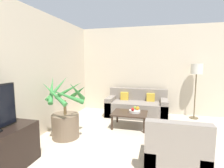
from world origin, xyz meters
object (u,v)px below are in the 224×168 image
sofa_loveseat (137,107)px  orange_fruit (138,108)px  ottoman (172,135)px  fruit_bowl (135,111)px  apple_green (135,108)px  armchair (175,152)px  coffee_table (130,114)px  potted_palm (65,118)px  floor_lamp (197,72)px  apple_red (133,109)px

sofa_loveseat → orange_fruit: sofa_loveseat is taller
ottoman → sofa_loveseat: bearing=118.3°
fruit_bowl → apple_green: (-0.01, 0.08, 0.07)m
orange_fruit → armchair: size_ratio=0.10×
coffee_table → ottoman: size_ratio=1.49×
potted_palm → ottoman: (2.18, 0.24, -0.23)m
coffee_table → fruit_bowl: bearing=23.9°
sofa_loveseat → ottoman: 1.87m
fruit_bowl → armchair: 1.76m
ottoman → fruit_bowl: bearing=138.2°
sofa_loveseat → fruit_bowl: (0.06, -0.90, 0.12)m
armchair → potted_palm: bearing=165.1°
orange_fruit → armchair: armchair is taller
sofa_loveseat → ottoman: (0.89, -1.65, -0.08)m
coffee_table → armchair: armchair is taller
fruit_bowl → apple_green: apple_green is taller
floor_lamp → apple_green: (-1.58, -1.02, -0.86)m
sofa_loveseat → apple_green: sofa_loveseat is taller
fruit_bowl → armchair: (0.81, -1.56, -0.14)m
potted_palm → fruit_bowl: (1.35, 0.98, -0.02)m
fruit_bowl → armchair: armchair is taller
sofa_loveseat → armchair: bearing=-70.6°
fruit_bowl → ottoman: size_ratio=0.49×
floor_lamp → apple_green: floor_lamp is taller
floor_lamp → ottoman: (-0.74, -1.84, -1.13)m
floor_lamp → ottoman: floor_lamp is taller
sofa_loveseat → apple_green: (0.05, -0.82, 0.19)m
armchair → ottoman: size_ratio=1.50×
coffee_table → ottoman: bearing=-36.2°
potted_palm → orange_fruit: (1.41, 1.02, 0.05)m
apple_green → ottoman: apple_green is taller
orange_fruit → coffee_table: bearing=-155.3°
ottoman → coffee_table: bearing=143.8°
sofa_loveseat → orange_fruit: 0.90m
ottoman → apple_red: bearing=142.8°
potted_palm → apple_red: (1.31, 0.90, 0.04)m
floor_lamp → armchair: bearing=-105.9°
orange_fruit → ottoman: 1.12m
floor_lamp → fruit_bowl: floor_lamp is taller
apple_red → apple_green: 0.17m
floor_lamp → apple_red: floor_lamp is taller
fruit_bowl → coffee_table: bearing=-156.1°
potted_palm → sofa_loveseat: size_ratio=0.75×
apple_green → sofa_loveseat: bearing=93.2°
orange_fruit → apple_green: bearing=147.0°
orange_fruit → ottoman: (0.76, -0.77, -0.27)m
apple_red → armchair: armchair is taller
sofa_loveseat → apple_green: 0.84m
apple_red → ottoman: 1.12m
floor_lamp → orange_fruit: size_ratio=17.52×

